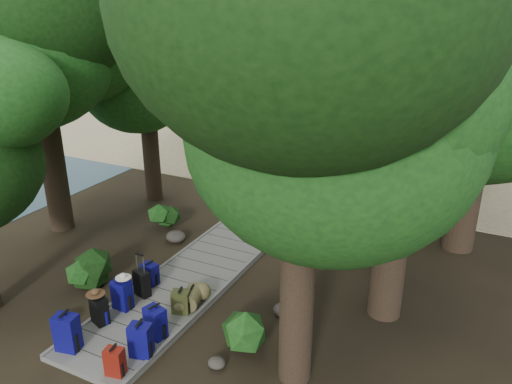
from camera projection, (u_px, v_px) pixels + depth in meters
The scene contains 49 objects.
ground at pixel (217, 259), 13.43m from camera, with size 120.00×120.00×0.00m, color #302618.
sand_beach at pixel (370, 128), 26.74m from camera, with size 40.00×22.00×0.02m, color #C7B887.
water_bay at pixel (63, 70), 47.57m from camera, with size 50.00×60.00×0.02m, color #26444F.
distant_hill at pixel (147, 47), 70.04m from camera, with size 32.00×16.00×12.00m, color black.
boardwalk at pixel (235, 242), 14.24m from camera, with size 2.00×12.00×0.12m, color slate.
backpack_left_a at pixel (67, 331), 9.69m from camera, with size 0.45×0.32×0.85m, color navy, non-canonical shape.
backpack_left_b at pixel (99, 308), 10.51m from camera, with size 0.38×0.27×0.70m, color black, non-canonical shape.
backpack_left_c at pixel (122, 293), 11.00m from camera, with size 0.41×0.29×0.75m, color navy, non-canonical shape.
backpack_left_d at pixel (150, 273), 11.99m from camera, with size 0.38×0.27×0.57m, color navy, non-canonical shape.
backpack_right_a at pixel (115, 360), 9.08m from camera, with size 0.34×0.24×0.61m, color maroon, non-canonical shape.
backpack_right_b at pixel (141, 339), 9.53m from camera, with size 0.42×0.30×0.76m, color navy, non-canonical shape.
backpack_right_c at pixel (155, 321), 10.09m from camera, with size 0.43×0.30×0.73m, color navy, non-canonical shape.
backpack_right_d at pixel (181, 301), 10.89m from camera, with size 0.38×0.27×0.58m, color #3C3D19, non-canonical shape.
duffel_right_khaki at pixel (192, 297), 11.16m from camera, with size 0.42×0.63×0.42m, color olive, non-canonical shape.
suitcase_on_boardwalk at pixel (142, 283), 11.50m from camera, with size 0.40×0.22×0.62m, color black, non-canonical shape.
lone_suitcase_on_sand at pixel (331, 164), 20.01m from camera, with size 0.40×0.23×0.63m, color black, non-canonical shape.
hat_brown at pixel (95, 292), 10.37m from camera, with size 0.40×0.40×0.12m, color #51351E, non-canonical shape.
hat_white at pixel (123, 275), 10.87m from camera, with size 0.35×0.35×0.12m, color silver, non-canonical shape.
kayak at pixel (262, 145), 23.10m from camera, with size 0.68×3.09×0.31m, color #BD3910.
sun_lounger at pixel (429, 159), 20.58m from camera, with size 0.67×2.06×0.67m, color silver, non-canonical shape.
tree_right_a at pixel (302, 155), 7.74m from camera, with size 5.18×5.18×8.63m, color black, non-canonical shape.
tree_right_b at pixel (409, 77), 9.27m from camera, with size 5.82×5.82×10.40m, color black, non-canonical shape.
tree_right_c at pixel (381, 76), 11.78m from camera, with size 5.61×5.61×9.71m, color black, non-canonical shape.
tree_right_d at pixel (493, 23), 11.88m from camera, with size 6.56×6.56×12.03m, color black, non-canonical shape.
tree_right_e at pixel (442, 76), 15.81m from camera, with size 4.71×4.71×8.48m, color black, non-canonical shape.
tree_right_f at pixel (511, 32), 17.36m from camera, with size 6.09×6.09×10.88m, color black, non-canonical shape.
tree_left_b at pixel (37, 63), 13.48m from camera, with size 5.47×5.47×9.85m, color black, non-canonical shape.
tree_left_c at pixel (145, 82), 16.03m from camera, with size 4.62×4.62×8.04m, color black, non-canonical shape.
tree_back_a at pixel (337, 47), 24.84m from camera, with size 4.89×4.89×8.47m, color black, non-canonical shape.
tree_back_b at pixel (422, 38), 23.90m from camera, with size 5.30×5.30×9.47m, color black, non-canonical shape.
tree_back_c at pixel (473, 36), 22.15m from camera, with size 5.51×5.51×9.91m, color black, non-canonical shape.
tree_back_d at pixel (263, 51), 26.06m from camera, with size 4.70×4.70×7.84m, color black, non-canonical shape.
palm_right_a at pixel (402, 99), 16.30m from camera, with size 4.08×4.08×6.95m, color #113B10, non-canonical shape.
palm_right_b at pixel (475, 56), 18.56m from camera, with size 4.70×4.70×9.08m, color #113B10, non-canonical shape.
palm_right_c at pixel (403, 70), 22.05m from camera, with size 4.47×4.47×7.11m, color #113B10, non-canonical shape.
palm_left_a at pixel (206, 92), 19.56m from camera, with size 3.88×3.88×6.17m, color #113B10, non-canonical shape.
rock_left_a at pixel (65, 318), 10.79m from camera, with size 0.43×0.38×0.23m, color #4C473F, non-canonical shape.
rock_left_b at pixel (80, 268), 12.78m from camera, with size 0.37×0.33×0.20m, color #4C473F, non-canonical shape.
rock_left_c at pixel (176, 236), 14.35m from camera, with size 0.58×0.52×0.32m, color #4C473F, non-canonical shape.
rock_left_d at pixel (212, 202), 16.99m from camera, with size 0.31×0.28×0.17m, color #4C473F, non-canonical shape.
rock_right_a at pixel (217, 363), 9.49m from camera, with size 0.35×0.31×0.19m, color #4C473F, non-canonical shape.
rock_right_b at pixel (284, 310), 11.04m from camera, with size 0.48×0.43×0.26m, color #4C473F, non-canonical shape.
rock_right_c at pixel (284, 244), 14.07m from camera, with size 0.30×0.27×0.17m, color #4C473F, non-canonical shape.
shrub_left_a at pixel (88, 273), 11.94m from camera, with size 0.97×0.97×0.87m, color #144416, non-canonical shape.
shrub_left_b at pixel (166, 217), 15.04m from camera, with size 0.86×0.86×0.78m, color #144416, non-canonical shape.
shrub_left_c at pixel (221, 174), 18.30m from camera, with size 1.12×1.12×1.01m, color #144416, non-canonical shape.
shrub_right_a at pixel (243, 331), 9.87m from camera, with size 0.97×0.97×0.87m, color #144416, non-canonical shape.
shrub_right_b at pixel (339, 224), 13.95m from camera, with size 1.46×1.46×1.31m, color #144416, non-canonical shape.
shrub_right_c at pixel (349, 192), 17.17m from camera, with size 0.73×0.73×0.66m, color #144416, non-canonical shape.
Camera 1 is at (6.24, -10.11, 6.61)m, focal length 35.00 mm.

